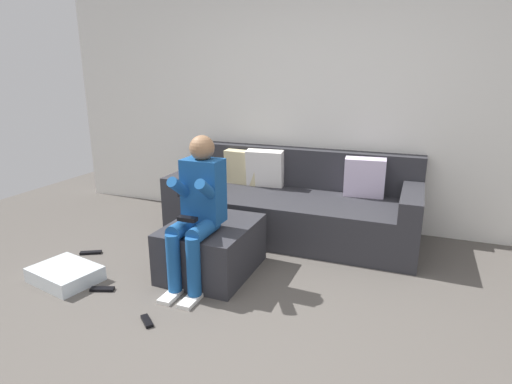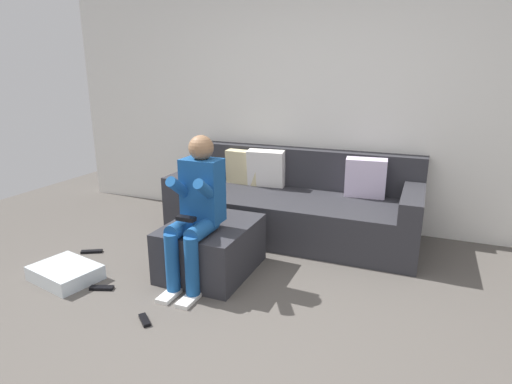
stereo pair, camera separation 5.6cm
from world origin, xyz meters
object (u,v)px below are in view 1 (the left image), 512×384
Objects in this scene: ottoman at (212,248)px; storage_bin at (65,274)px; remote_under_side_table at (91,253)px; person_seated at (198,205)px; remote_by_storage_bin at (102,289)px; couch_sectional at (294,205)px; remote_near_ottoman at (147,321)px.

ottoman reaches higher than storage_bin.
person_seated is at bearing -33.85° from remote_under_side_table.
remote_by_storage_bin is at bearing -136.56° from ottoman.
couch_sectional reaches higher than ottoman.
couch_sectional is at bearing 70.75° from ottoman.
person_seated is 6.13× the size of remote_under_side_table.
storage_bin is at bearing 157.11° from remote_by_storage_bin.
remote_near_ottoman is 0.79× the size of remote_under_side_table.
remote_by_storage_bin is (-0.62, -0.40, -0.62)m from person_seated.
couch_sectional is 12.87× the size of remote_under_side_table.
remote_under_side_table is (-1.18, -0.10, -0.19)m from ottoman.
remote_near_ottoman is 0.61m from remote_by_storage_bin.
remote_under_side_table is at bearing -143.06° from couch_sectional.
ottoman is 0.88m from remote_by_storage_bin.
ottoman is 1.57× the size of storage_bin.
remote_by_storage_bin is at bearing -121.04° from couch_sectional.
ottoman reaches higher than remote_under_side_table.
couch_sectional is 1.13m from ottoman.
person_seated is 0.96m from remote_by_storage_bin.
couch_sectional is 1.96m from remote_near_ottoman.
couch_sectional is 13.61× the size of remote_by_storage_bin.
person_seated is (-0.38, -1.26, 0.33)m from couch_sectional.
ottoman is at bearing -24.36° from remote_under_side_table.
couch_sectional is 4.73× the size of storage_bin.
remote_near_ottoman is (-0.43, -1.89, -0.28)m from couch_sectional.
ottoman is 4.28× the size of remote_under_side_table.
ottoman is 0.85m from remote_near_ottoman.
ottoman is at bearing 88.59° from person_seated.
person_seated is 7.76× the size of remote_near_ottoman.
remote_near_ottoman is 1.33m from remote_under_side_table.
storage_bin reaches higher than remote_near_ottoman.
storage_bin reaches higher than remote_by_storage_bin.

